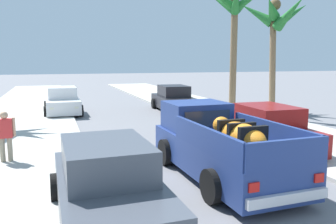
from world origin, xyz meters
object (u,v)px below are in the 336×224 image
(car_right_near, at_px, (108,186))
(palm_tree_left_fore, at_px, (276,20))
(car_left_mid, at_px, (173,99))
(palm_tree_left_back, at_px, (235,14))
(pickup_truck, at_px, (219,146))
(car_right_mid, at_px, (62,101))
(pedestrian, at_px, (5,135))
(car_left_near, at_px, (266,130))

(car_right_near, height_order, palm_tree_left_fore, palm_tree_left_fore)
(car_left_mid, xyz_separation_m, palm_tree_left_back, (3.76, -0.48, 5.10))
(pickup_truck, height_order, car_left_mid, pickup_truck)
(car_right_mid, height_order, palm_tree_left_back, palm_tree_left_back)
(car_right_near, height_order, pedestrian, pedestrian)
(car_left_mid, bearing_deg, palm_tree_left_fore, -46.38)
(car_left_near, bearing_deg, car_right_mid, 120.43)
(car_right_mid, bearing_deg, car_left_mid, -7.95)
(palm_tree_left_fore, bearing_deg, car_right_near, -137.84)
(car_left_near, relative_size, car_right_near, 1.00)
(car_left_near, bearing_deg, palm_tree_left_fore, 52.99)
(pickup_truck, height_order, pedestrian, pickup_truck)
(car_left_near, bearing_deg, pedestrian, 173.55)
(car_right_mid, relative_size, palm_tree_left_fore, 0.69)
(pickup_truck, distance_m, pedestrian, 6.08)
(car_left_mid, relative_size, palm_tree_left_fore, 0.70)
(car_left_mid, relative_size, car_right_mid, 1.02)
(car_right_near, relative_size, pedestrian, 2.69)
(palm_tree_left_back, xyz_separation_m, pedestrian, (-12.01, -8.37, -4.90))
(palm_tree_left_fore, relative_size, pedestrian, 3.87)
(car_right_near, distance_m, palm_tree_left_back, 16.95)
(palm_tree_left_back, bearing_deg, pickup_truck, -120.67)
(car_right_near, xyz_separation_m, palm_tree_left_fore, (10.06, 9.11, 4.33))
(car_right_mid, xyz_separation_m, palm_tree_left_fore, (10.43, -5.13, 4.33))
(pickup_truck, relative_size, car_left_near, 1.22)
(car_left_near, height_order, car_right_mid, same)
(pedestrian, bearing_deg, car_left_mid, 46.97)
(car_right_near, bearing_deg, pickup_truck, 28.68)
(car_right_near, distance_m, car_right_mid, 14.25)
(car_left_mid, bearing_deg, car_left_near, -90.74)
(pickup_truck, relative_size, car_right_mid, 1.23)
(car_right_near, height_order, car_left_mid, same)
(car_left_near, relative_size, car_left_mid, 0.99)
(palm_tree_left_back, bearing_deg, pedestrian, -145.15)
(car_left_near, bearing_deg, pickup_truck, -145.81)
(car_left_near, distance_m, car_right_near, 6.90)
(car_right_mid, height_order, palm_tree_left_fore, palm_tree_left_fore)
(car_right_near, bearing_deg, palm_tree_left_back, 52.77)
(pickup_truck, xyz_separation_m, palm_tree_left_back, (6.60, 11.13, 5.00))
(pickup_truck, bearing_deg, car_right_near, -151.32)
(palm_tree_left_fore, distance_m, pedestrian, 13.77)
(car_right_mid, relative_size, pedestrian, 2.69)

